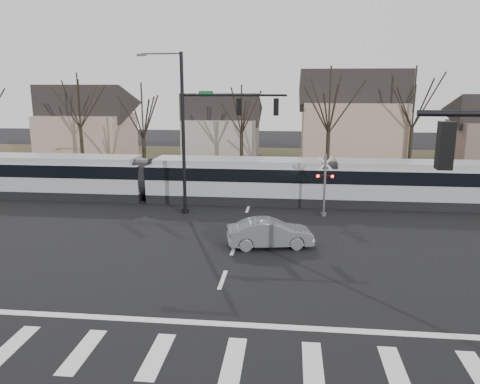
# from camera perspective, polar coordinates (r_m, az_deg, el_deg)

# --- Properties ---
(ground) EXTENTS (140.00, 140.00, 0.00)m
(ground) POSITION_cam_1_polar(r_m,az_deg,el_deg) (18.74, -3.04, -13.06)
(ground) COLOR black
(grass_verge) EXTENTS (140.00, 28.00, 0.01)m
(grass_verge) POSITION_cam_1_polar(r_m,az_deg,el_deg) (49.39, 2.87, 3.31)
(grass_verge) COLOR #38331E
(grass_verge) RESTS_ON ground
(crosswalk) EXTENTS (27.00, 2.60, 0.01)m
(crosswalk) POSITION_cam_1_polar(r_m,az_deg,el_deg) (15.30, -5.56, -19.53)
(crosswalk) COLOR silver
(crosswalk) RESTS_ON ground
(stop_line) EXTENTS (28.00, 0.35, 0.01)m
(stop_line) POSITION_cam_1_polar(r_m,az_deg,el_deg) (17.16, -4.03, -15.64)
(stop_line) COLOR silver
(stop_line) RESTS_ON ground
(lane_dashes) EXTENTS (0.18, 30.00, 0.01)m
(lane_dashes) POSITION_cam_1_polar(r_m,az_deg,el_deg) (33.76, 1.28, -1.17)
(lane_dashes) COLOR silver
(lane_dashes) RESTS_ON ground
(rail_pair) EXTENTS (90.00, 1.52, 0.06)m
(rail_pair) POSITION_cam_1_polar(r_m,az_deg,el_deg) (33.56, 1.25, -1.21)
(rail_pair) COLOR #59595E
(rail_pair) RESTS_ON ground
(tram) EXTENTS (40.92, 3.04, 3.10)m
(tram) POSITION_cam_1_polar(r_m,az_deg,el_deg) (33.50, -0.62, 1.68)
(tram) COLOR gray
(tram) RESTS_ON ground
(sedan) EXTENTS (3.25, 5.02, 1.46)m
(sedan) POSITION_cam_1_polar(r_m,az_deg,el_deg) (24.32, 3.69, -5.02)
(sedan) COLOR slate
(sedan) RESTS_ON ground
(signal_pole_far) EXTENTS (9.28, 0.44, 10.20)m
(signal_pole_far) POSITION_cam_1_polar(r_m,az_deg,el_deg) (29.69, -3.93, 8.03)
(signal_pole_far) COLOR black
(signal_pole_far) RESTS_ON ground
(rail_crossing_signal) EXTENTS (1.08, 0.36, 4.00)m
(rail_crossing_signal) POSITION_cam_1_polar(r_m,az_deg,el_deg) (30.17, 10.27, 0.60)
(rail_crossing_signal) COLOR #59595B
(rail_crossing_signal) RESTS_ON ground
(tree_row) EXTENTS (59.20, 7.20, 10.00)m
(tree_row) POSITION_cam_1_polar(r_m,az_deg,el_deg) (42.76, 5.18, 8.54)
(tree_row) COLOR black
(tree_row) RESTS_ON ground
(house_a) EXTENTS (9.72, 8.64, 8.60)m
(house_a) POSITION_cam_1_polar(r_m,az_deg,el_deg) (55.64, -18.21, 8.39)
(house_a) COLOR gray
(house_a) RESTS_ON ground
(house_b) EXTENTS (8.64, 7.56, 7.65)m
(house_b) POSITION_cam_1_polar(r_m,az_deg,el_deg) (53.37, -2.25, 8.32)
(house_b) COLOR gray
(house_b) RESTS_ON ground
(house_c) EXTENTS (10.80, 8.64, 10.10)m
(house_c) POSITION_cam_1_polar(r_m,az_deg,el_deg) (50.11, 13.47, 9.14)
(house_c) COLOR gray
(house_c) RESTS_ON ground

